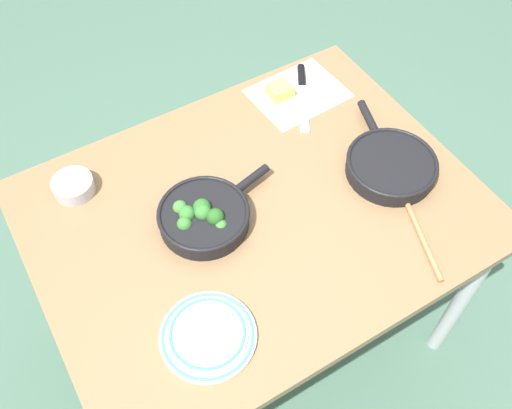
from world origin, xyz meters
TOP-DOWN VIEW (x-y plane):
  - ground_plane at (0.00, 0.00)m, footprint 14.00×14.00m
  - dining_table_red at (0.00, 0.00)m, footprint 1.19×0.91m
  - skillet_broccoli at (0.14, -0.03)m, footprint 0.35×0.24m
  - skillet_eggs at (-0.39, 0.08)m, footprint 0.26×0.38m
  - wooden_spoon at (-0.35, 0.21)m, footprint 0.15×0.36m
  - parchment_sheet at (-0.35, -0.32)m, footprint 0.30×0.24m
  - grater_knife at (-0.37, -0.33)m, footprint 0.17×0.26m
  - cheese_block at (-0.29, -0.35)m, footprint 0.07×0.07m
  - dinner_plate_stack at (0.29, 0.26)m, footprint 0.23×0.23m
  - prep_bowl_steel at (0.40, -0.31)m, footprint 0.11×0.11m

SIDE VIEW (x-z plane):
  - ground_plane at x=0.00m, z-range 0.00..0.00m
  - dining_table_red at x=0.00m, z-range 0.30..1.06m
  - parchment_sheet at x=-0.35m, z-range 0.76..0.76m
  - wooden_spoon at x=-0.35m, z-range 0.76..0.78m
  - grater_knife at x=-0.37m, z-range 0.76..0.78m
  - dinner_plate_stack at x=0.29m, z-range 0.76..0.79m
  - cheese_block at x=-0.29m, z-range 0.76..0.80m
  - prep_bowl_steel at x=0.40m, z-range 0.76..0.80m
  - skillet_eggs at x=-0.39m, z-range 0.76..0.81m
  - skillet_broccoli at x=0.14m, z-range 0.75..0.83m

